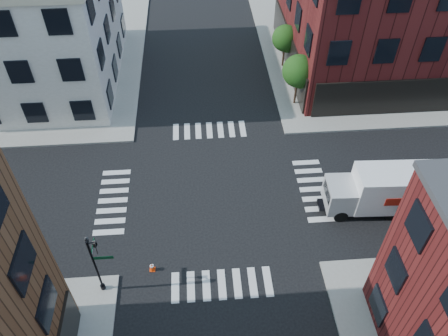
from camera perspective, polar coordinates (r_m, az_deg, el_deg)
name	(u,v)px	position (r m, az deg, el deg)	size (l,w,h in m)	color
ground	(215,195)	(30.37, -1.24, -3.52)	(120.00, 120.00, 0.00)	black
sidewalk_ne	(400,36)	(51.83, 22.01, 15.73)	(30.00, 30.00, 0.15)	gray
building_ne	(434,2)	(45.22, 25.75, 19.00)	(25.00, 16.00, 12.00)	#401010
tree_near	(299,73)	(36.90, 9.78, 12.18)	(2.69, 2.69, 4.49)	black
tree_far	(286,40)	(42.09, 8.08, 16.27)	(2.43, 2.43, 4.07)	black
signal_pole	(95,260)	(24.68, -16.45, -11.40)	(1.29, 1.24, 4.60)	black
box_truck	(385,190)	(30.14, 20.25, -2.76)	(7.51, 2.56, 3.36)	white
traffic_cone	(152,267)	(26.84, -9.39, -12.63)	(0.35, 0.35, 0.62)	#EE3B0A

